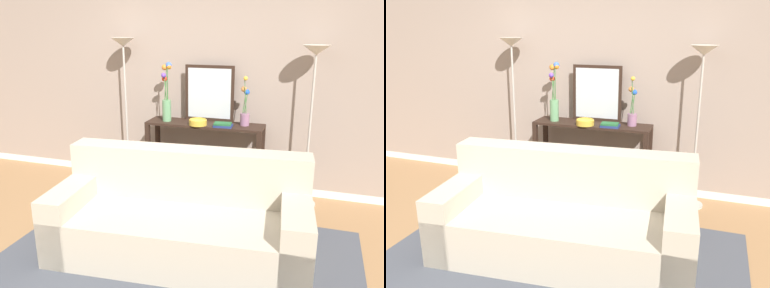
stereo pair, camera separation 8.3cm
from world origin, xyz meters
The scene contains 13 objects.
ground_plane centered at (0.00, 0.00, -0.01)m, with size 16.00×16.00×0.02m, color #9E754C.
back_wall centered at (0.00, 2.10, 1.37)m, with size 12.00×0.15×2.74m.
area_rug centered at (0.46, 0.27, 0.01)m, with size 3.02×1.98×0.01m.
couch centered at (0.45, 0.44, 0.31)m, with size 2.21×1.09×0.88m.
console_table centered at (0.27, 1.77, 0.58)m, with size 1.35×0.35×0.85m.
floor_lamp_left centered at (-0.72, 1.78, 1.40)m, with size 0.28×0.28×1.79m.
floor_lamp_right centered at (1.42, 1.78, 1.36)m, with size 0.28×0.28×1.73m.
wall_mirror centered at (0.28, 1.91, 1.17)m, with size 0.58×0.02×0.64m.
vase_tall_flowers centered at (-0.18, 1.75, 1.13)m, with size 0.12×0.12×0.68m.
vase_short_flowers centered at (0.72, 1.82, 1.02)m, with size 0.11×0.12×0.55m.
fruit_bowl centered at (0.22, 1.67, 0.88)m, with size 0.20×0.20×0.07m.
book_stack centered at (0.51, 1.67, 0.87)m, with size 0.21×0.15×0.05m.
book_row_under_console centered at (-0.12, 1.77, 0.05)m, with size 0.30×0.17×0.12m.
Camera 2 is at (1.57, -2.43, 1.92)m, focal length 37.06 mm.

